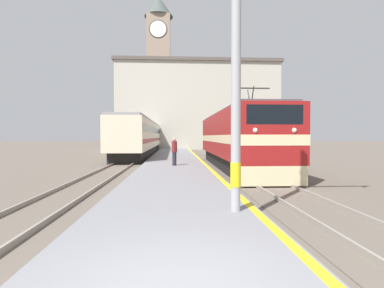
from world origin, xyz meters
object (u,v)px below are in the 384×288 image
(passenger_train, at_px, (149,137))
(catenary_mast, at_px, (241,38))
(locomotive_train, at_px, (236,139))
(clock_tower, at_px, (159,67))
(person_on_platform, at_px, (174,151))

(passenger_train, relative_size, catenary_mast, 5.27)
(locomotive_train, distance_m, clock_tower, 43.09)
(catenary_mast, bearing_deg, clock_tower, 95.20)
(passenger_train, height_order, catenary_mast, catenary_mast)
(catenary_mast, bearing_deg, locomotive_train, 78.94)
(locomotive_train, height_order, person_on_platform, locomotive_train)
(person_on_platform, height_order, clock_tower, clock_tower)
(catenary_mast, distance_m, clock_tower, 53.83)
(locomotive_train, distance_m, passenger_train, 25.14)
(catenary_mast, xyz_separation_m, person_on_platform, (-1.64, 11.57, -3.31))
(passenger_train, height_order, person_on_platform, passenger_train)
(person_on_platform, relative_size, clock_tower, 0.06)
(locomotive_train, relative_size, clock_tower, 0.53)
(catenary_mast, relative_size, clock_tower, 0.28)
(catenary_mast, height_order, person_on_platform, catenary_mast)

